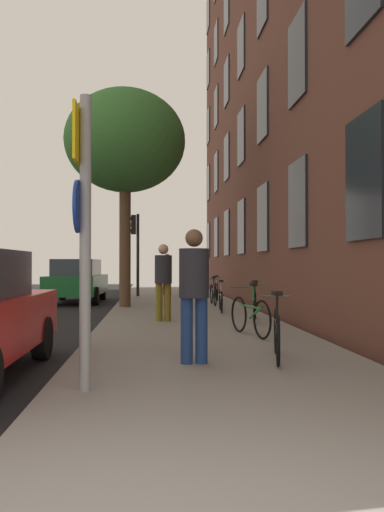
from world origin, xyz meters
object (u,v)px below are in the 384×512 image
object	(u,v)px
traffic_light	(135,240)
bicycle_2	(255,305)
tree_near	(125,142)
pedestrian_1	(163,277)
bicycle_4	(213,294)
pedestrian_0	(194,287)
bicycle_0	(277,333)
sign_post	(83,220)
bicycle_1	(250,315)
bicycle_5	(216,290)
car_1	(77,280)
bicycle_3	(221,299)
pedestrian_2	(167,271)

from	to	relation	value
traffic_light	bicycle_2	distance (m)	10.38
traffic_light	tree_near	bearing A→B (deg)	-91.75
tree_near	pedestrian_1	world-z (taller)	tree_near
bicycle_4	pedestrian_0	size ratio (longest dim) A/B	0.94
bicycle_4	bicycle_0	bearing A→B (deg)	-91.67
sign_post	pedestrian_0	world-z (taller)	sign_post
bicycle_1	bicycle_4	bearing A→B (deg)	88.49
pedestrian_1	bicycle_5	bearing A→B (deg)	72.91
bicycle_4	car_1	size ratio (longest dim) A/B	0.39
bicycle_4	bicycle_5	bearing A→B (deg)	80.31
tree_near	car_1	world-z (taller)	tree_near
sign_post	pedestrian_0	distance (m)	2.05
sign_post	bicycle_4	size ratio (longest dim) A/B	1.84
bicycle_0	bicycle_5	xyz separation A→B (m)	(0.69, 12.00, -0.02)
traffic_light	bicycle_5	distance (m)	4.46
bicycle_3	bicycle_4	xyz separation A→B (m)	(0.08, 2.40, 0.02)
tree_near	pedestrian_2	distance (m)	7.30
bicycle_2	car_1	xyz separation A→B (m)	(-5.18, 7.75, 0.35)
bicycle_1	sign_post	bearing A→B (deg)	-122.80
bicycle_1	bicycle_3	size ratio (longest dim) A/B	1.04
bicycle_2	bicycle_3	bearing A→B (deg)	101.12
traffic_light	bicycle_5	world-z (taller)	traffic_light
bicycle_3	pedestrian_2	size ratio (longest dim) A/B	0.91
bicycle_5	pedestrian_0	size ratio (longest dim) A/B	0.95
pedestrian_2	bicycle_2	bearing A→B (deg)	-80.33
sign_post	pedestrian_2	xyz separation A→B (m)	(1.41, 16.54, -0.79)
bicycle_1	bicycle_3	world-z (taller)	bicycle_1
bicycle_0	pedestrian_1	size ratio (longest dim) A/B	0.90
pedestrian_1	traffic_light	bearing A→B (deg)	95.65
bicycle_3	pedestrian_2	distance (m)	7.90
sign_post	car_1	xyz separation A→B (m)	(-2.04, 14.12, -1.08)
bicycle_4	car_1	xyz separation A→B (m)	(-4.79, 2.95, 0.35)
pedestrian_1	bicycle_4	bearing A→B (deg)	69.26
sign_post	traffic_light	bearing A→B (deg)	89.76
tree_near	bicycle_1	distance (m)	8.71
sign_post	bicycle_2	distance (m)	7.24
sign_post	traffic_light	distance (m)	16.09
bicycle_1	car_1	size ratio (longest dim) A/B	0.38
bicycle_0	car_1	xyz separation A→B (m)	(-4.51, 12.55, 0.35)
bicycle_0	bicycle_2	world-z (taller)	bicycle_0
bicycle_3	traffic_light	bearing A→B (deg)	109.60
bicycle_3	bicycle_4	distance (m)	2.40
traffic_light	sign_post	bearing A→B (deg)	-90.24
bicycle_0	car_1	bearing A→B (deg)	109.76
bicycle_5	pedestrian_1	xyz separation A→B (m)	(-2.15, -7.00, 0.67)
traffic_light	bicycle_0	xyz separation A→B (m)	(2.40, -14.51, -1.98)
bicycle_0	bicycle_4	size ratio (longest dim) A/B	0.95
sign_post	bicycle_2	world-z (taller)	sign_post
bicycle_0	bicycle_3	xyz separation A→B (m)	(0.20, 7.20, -0.03)
pedestrian_2	pedestrian_1	bearing A→B (deg)	-92.29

